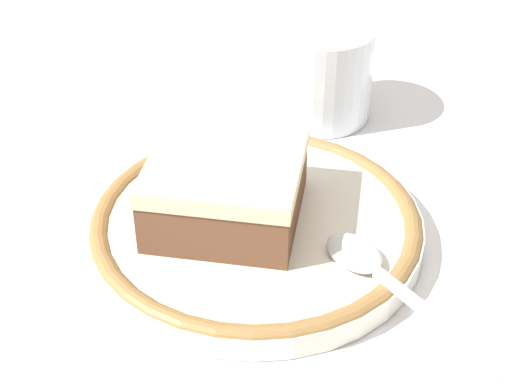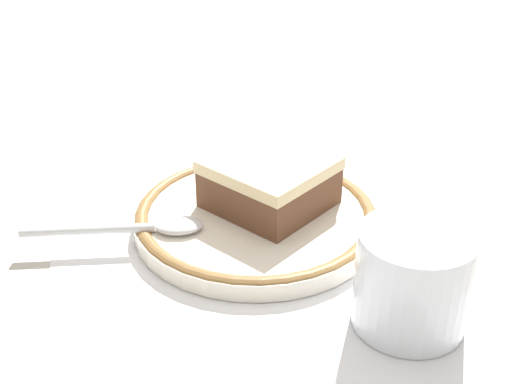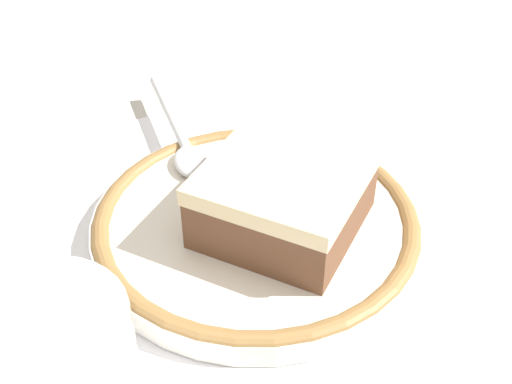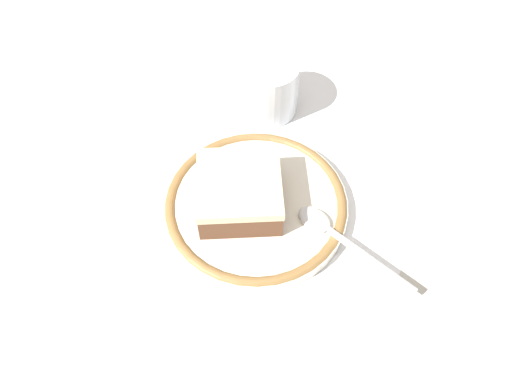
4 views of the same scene
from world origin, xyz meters
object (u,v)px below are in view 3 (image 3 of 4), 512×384
plate (256,224)px  cake_slice (284,197)px  spoon (183,141)px  cup (52,382)px

plate → cake_slice: 0.03m
cake_slice → spoon: size_ratio=0.86×
cake_slice → plate: bearing=127.5°
plate → cup: size_ratio=2.61×
cake_slice → spoon: bearing=100.4°
plate → cup: bearing=-152.2°
plate → spoon: spoon is taller
plate → cake_slice: cake_slice is taller
spoon → plate: bearing=-84.6°
cake_slice → spoon: (-0.02, 0.11, -0.02)m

